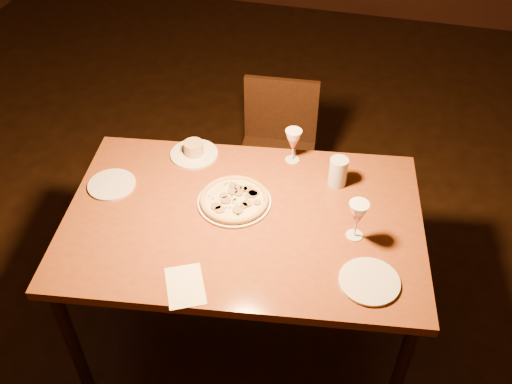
# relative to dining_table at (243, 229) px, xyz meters

# --- Properties ---
(floor) EXTENTS (7.00, 7.00, 0.00)m
(floor) POSITION_rel_dining_table_xyz_m (-0.28, 0.20, -0.71)
(floor) COLOR black
(floor) RESTS_ON ground
(dining_table) EXTENTS (1.58, 1.14, 0.78)m
(dining_table) POSITION_rel_dining_table_xyz_m (0.00, 0.00, 0.00)
(dining_table) COLOR brown
(dining_table) RESTS_ON floor
(chair_far) EXTENTS (0.44, 0.44, 0.84)m
(chair_far) POSITION_rel_dining_table_xyz_m (-0.05, 0.86, -0.24)
(chair_far) COLOR black
(chair_far) RESTS_ON floor
(pizza_plate) EXTENTS (0.31, 0.31, 0.03)m
(pizza_plate) POSITION_rel_dining_table_xyz_m (-0.06, 0.07, 0.09)
(pizza_plate) COLOR white
(pizza_plate) RESTS_ON dining_table
(ramekin_saucer) EXTENTS (0.22, 0.22, 0.07)m
(ramekin_saucer) POSITION_rel_dining_table_xyz_m (-0.33, 0.34, 0.09)
(ramekin_saucer) COLOR white
(ramekin_saucer) RESTS_ON dining_table
(wine_glass_far) EXTENTS (0.07, 0.07, 0.17)m
(wine_glass_far) POSITION_rel_dining_table_xyz_m (0.12, 0.41, 0.15)
(wine_glass_far) COLOR #CB6254
(wine_glass_far) RESTS_ON dining_table
(wine_glass_right) EXTENTS (0.08, 0.08, 0.17)m
(wine_glass_right) POSITION_rel_dining_table_xyz_m (0.45, 0.01, 0.16)
(wine_glass_right) COLOR #CB6254
(wine_glass_right) RESTS_ON dining_table
(water_tumbler) EXTENTS (0.08, 0.08, 0.13)m
(water_tumbler) POSITION_rel_dining_table_xyz_m (0.34, 0.30, 0.14)
(water_tumbler) COLOR silver
(water_tumbler) RESTS_ON dining_table
(side_plate_left) EXTENTS (0.21, 0.21, 0.01)m
(side_plate_left) POSITION_rel_dining_table_xyz_m (-0.60, 0.04, 0.07)
(side_plate_left) COLOR white
(side_plate_left) RESTS_ON dining_table
(side_plate_near) EXTENTS (0.22, 0.22, 0.01)m
(side_plate_near) POSITION_rel_dining_table_xyz_m (0.54, -0.21, 0.07)
(side_plate_near) COLOR white
(side_plate_near) RESTS_ON dining_table
(menu_card) EXTENTS (0.21, 0.23, 0.00)m
(menu_card) POSITION_rel_dining_table_xyz_m (-0.11, -0.40, 0.07)
(menu_card) COLOR white
(menu_card) RESTS_ON dining_table
(pendant_light) EXTENTS (0.12, 0.12, 0.12)m
(pendant_light) POSITION_rel_dining_table_xyz_m (0.00, 0.00, 0.87)
(pendant_light) COLOR #FF9E47
(pendant_light) RESTS_ON ceiling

